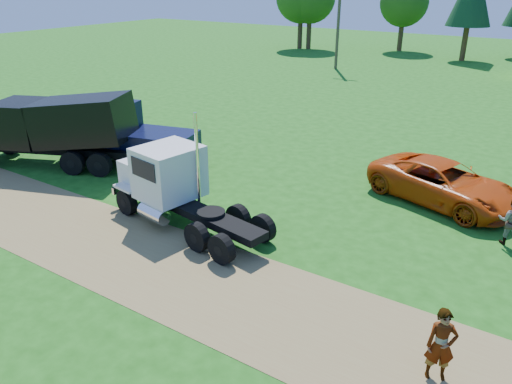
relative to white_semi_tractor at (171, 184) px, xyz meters
The scene contains 8 objects.
ground 6.15m from the white_semi_tractor, 25.76° to the right, with size 140.00×140.00×0.00m, color #174E11.
dirt_track 6.15m from the white_semi_tractor, 25.76° to the right, with size 120.00×4.20×0.01m, color brown.
white_semi_tractor is the anchor object (origin of this frame).
black_dump_truck 8.29m from the white_semi_tractor, behind, with size 7.84×5.12×3.39m.
navy_truck 6.81m from the white_semi_tractor, 150.07° to the left, with size 6.43×3.55×2.74m.
orange_pickup 10.37m from the white_semi_tractor, 41.11° to the left, with size 2.68×5.81×1.61m, color #BF3F09.
spectator_a 10.52m from the white_semi_tractor, 15.00° to the right, with size 0.64×0.42×1.77m, color #999999.
spectator_b 11.48m from the white_semi_tractor, 23.95° to the left, with size 0.80×0.62×1.64m, color #999999.
Camera 1 is at (6.09, -9.37, 8.15)m, focal length 35.00 mm.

